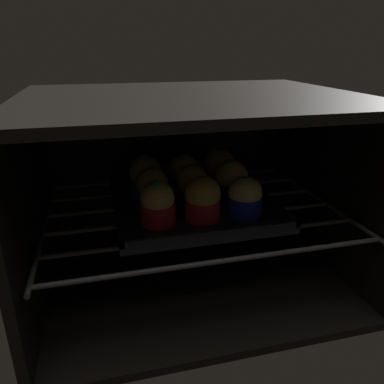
# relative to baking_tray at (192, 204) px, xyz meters

# --- Properties ---
(oven_cavity) EXTENTS (0.59, 0.47, 0.37)m
(oven_cavity) POSITION_rel_baking_tray_xyz_m (0.00, 0.04, 0.02)
(oven_cavity) COLOR black
(oven_cavity) RESTS_ON ground
(oven_rack) EXTENTS (0.55, 0.42, 0.01)m
(oven_rack) POSITION_rel_baking_tray_xyz_m (0.00, -0.00, -0.01)
(oven_rack) COLOR #4C494C
(oven_rack) RESTS_ON oven_cavity
(baking_tray) EXTENTS (0.30, 0.30, 0.02)m
(baking_tray) POSITION_rel_baking_tray_xyz_m (0.00, 0.00, 0.00)
(baking_tray) COLOR black
(baking_tray) RESTS_ON oven_rack
(muffin_row0_col0) EXTENTS (0.06, 0.06, 0.08)m
(muffin_row0_col0) POSITION_rel_baking_tray_xyz_m (-0.08, -0.07, 0.04)
(muffin_row0_col0) COLOR red
(muffin_row0_col0) RESTS_ON baking_tray
(muffin_row0_col1) EXTENTS (0.06, 0.06, 0.08)m
(muffin_row0_col1) POSITION_rel_baking_tray_xyz_m (0.00, -0.08, 0.04)
(muffin_row0_col1) COLOR red
(muffin_row0_col1) RESTS_ON baking_tray
(muffin_row0_col2) EXTENTS (0.06, 0.06, 0.07)m
(muffin_row0_col2) POSITION_rel_baking_tray_xyz_m (0.08, -0.08, 0.04)
(muffin_row0_col2) COLOR #1928B7
(muffin_row0_col2) RESTS_ON baking_tray
(muffin_row1_col0) EXTENTS (0.06, 0.06, 0.08)m
(muffin_row1_col0) POSITION_rel_baking_tray_xyz_m (-0.08, -0.00, 0.04)
(muffin_row1_col0) COLOR #7A238C
(muffin_row1_col0) RESTS_ON baking_tray
(muffin_row1_col1) EXTENTS (0.06, 0.06, 0.08)m
(muffin_row1_col1) POSITION_rel_baking_tray_xyz_m (0.00, 0.00, 0.04)
(muffin_row1_col1) COLOR #1928B7
(muffin_row1_col1) RESTS_ON baking_tray
(muffin_row1_col2) EXTENTS (0.06, 0.06, 0.08)m
(muffin_row1_col2) POSITION_rel_baking_tray_xyz_m (0.08, -0.00, 0.04)
(muffin_row1_col2) COLOR #1928B7
(muffin_row1_col2) RESTS_ON baking_tray
(muffin_row2_col0) EXTENTS (0.07, 0.07, 0.08)m
(muffin_row2_col0) POSITION_rel_baking_tray_xyz_m (-0.08, 0.07, 0.04)
(muffin_row2_col0) COLOR #0C8C84
(muffin_row2_col0) RESTS_ON baking_tray
(muffin_row2_col1) EXTENTS (0.07, 0.07, 0.08)m
(muffin_row2_col1) POSITION_rel_baking_tray_xyz_m (-0.00, 0.07, 0.04)
(muffin_row2_col1) COLOR #1928B7
(muffin_row2_col1) RESTS_ON baking_tray
(muffin_row2_col2) EXTENTS (0.07, 0.07, 0.08)m
(muffin_row2_col2) POSITION_rel_baking_tray_xyz_m (0.08, 0.07, 0.04)
(muffin_row2_col2) COLOR red
(muffin_row2_col2) RESTS_ON baking_tray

